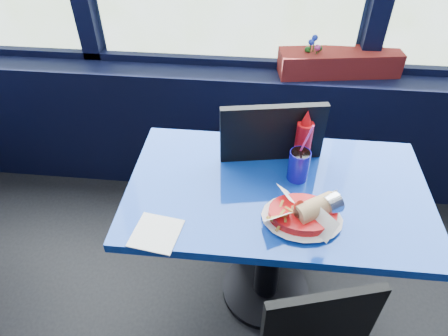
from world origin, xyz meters
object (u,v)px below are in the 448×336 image
Objects in this scene: ketchup_bottle at (303,140)px; soda_cup at (299,165)px; flower_vase at (311,64)px; food_basket at (304,213)px; planter_box at (339,63)px; chair_near_back at (273,168)px; near_table at (274,218)px.

soda_cup reaches higher than ketchup_bottle.
flower_vase is at bearing 83.49° from soda_cup.
soda_cup reaches higher than food_basket.
planter_box is at bearing 12.83° from flower_vase.
flower_vase reaches higher than chair_near_back.
chair_near_back is 0.35m from soda_cup.
food_basket is at bearing -86.21° from soda_cup.
flower_vase is at bearing 78.88° from near_table.
flower_vase reaches higher than ketchup_bottle.
soda_cup is (-0.02, -0.11, -0.04)m from ketchup_bottle.
soda_cup is at bearing -115.30° from planter_box.
ketchup_bottle is at bearing 80.87° from soda_cup.
ketchup_bottle is (0.10, 0.18, 0.30)m from near_table.
food_basket is (0.10, -0.47, 0.20)m from chair_near_back.
planter_box is at bearing 70.23° from near_table.
near_table is at bearing 110.74° from food_basket.
chair_near_back is 0.33m from ketchup_bottle.
food_basket is 1.12× the size of ketchup_bottle.
ketchup_bottle is at bearing -96.08° from flower_vase.
flower_vase is at bearing -118.55° from chair_near_back.
planter_box is at bearing -130.14° from chair_near_back.
planter_box is (0.32, 0.89, 0.30)m from near_table.
food_basket is 0.23m from soda_cup.
near_table is 4.23× the size of soda_cup.
near_table is 0.99m from planter_box.
flower_vase is (0.17, 0.86, 0.30)m from near_table.
soda_cup is at bearing 40.40° from near_table.
planter_box is 1.08m from food_basket.
flower_vase is at bearing 76.50° from food_basket.
food_basket is 1.02× the size of soda_cup.
chair_near_back is 1.56× the size of planter_box.
near_table is 1.85× the size of planter_box.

